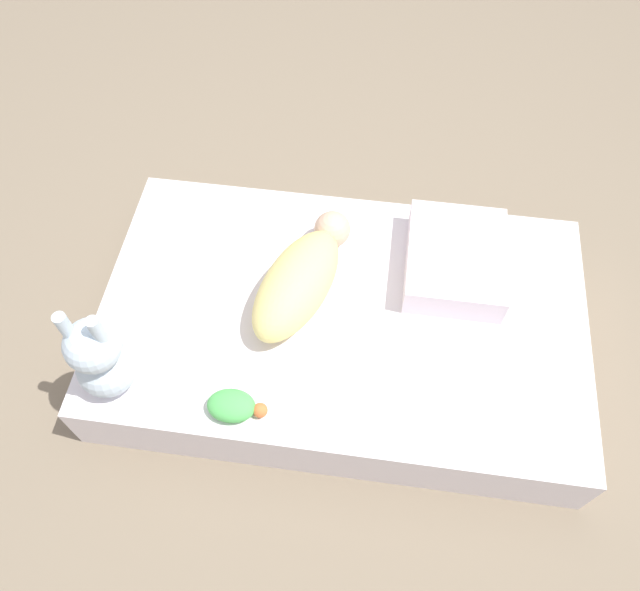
{
  "coord_description": "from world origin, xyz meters",
  "views": [
    {
      "loc": [
        0.06,
        -0.93,
        1.75
      ],
      "look_at": [
        -0.07,
        0.01,
        0.25
      ],
      "focal_mm": 35.0,
      "sensor_mm": 36.0,
      "label": 1
    }
  ],
  "objects_px": {
    "pillow": "(455,260)",
    "bunny_plush": "(101,358)",
    "turtle_plush": "(234,406)",
    "swaddled_baby": "(301,278)"
  },
  "relations": [
    {
      "from": "pillow",
      "to": "bunny_plush",
      "type": "xyz_separation_m",
      "value": [
        -0.9,
        -0.49,
        0.08
      ]
    },
    {
      "from": "bunny_plush",
      "to": "turtle_plush",
      "type": "xyz_separation_m",
      "value": [
        0.34,
        -0.04,
        -0.11
      ]
    },
    {
      "from": "bunny_plush",
      "to": "turtle_plush",
      "type": "height_order",
      "value": "bunny_plush"
    },
    {
      "from": "bunny_plush",
      "to": "turtle_plush",
      "type": "bearing_deg",
      "value": -6.84
    },
    {
      "from": "swaddled_baby",
      "to": "turtle_plush",
      "type": "bearing_deg",
      "value": -178.16
    },
    {
      "from": "pillow",
      "to": "turtle_plush",
      "type": "distance_m",
      "value": 0.77
    },
    {
      "from": "pillow",
      "to": "bunny_plush",
      "type": "height_order",
      "value": "bunny_plush"
    },
    {
      "from": "swaddled_baby",
      "to": "pillow",
      "type": "bearing_deg",
      "value": -52.87
    },
    {
      "from": "bunny_plush",
      "to": "turtle_plush",
      "type": "distance_m",
      "value": 0.36
    },
    {
      "from": "swaddled_baby",
      "to": "bunny_plush",
      "type": "bearing_deg",
      "value": 145.88
    }
  ]
}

